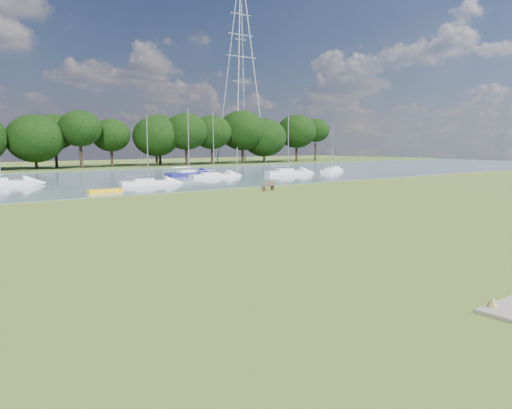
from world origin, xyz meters
TOP-DOWN VIEW (x-y plane):
  - ground at (0.00, 0.00)m, footprint 220.00×220.00m
  - river at (0.00, 42.00)m, footprint 220.00×40.00m
  - riverbank_bench at (14.88, 18.04)m, footprint 1.60×0.78m
  - kayak at (1.53, 25.49)m, footprint 3.20×0.82m
  - pylon at (48.44, 70.00)m, footprint 7.60×5.32m
  - tree_line at (1.21, 68.00)m, footprint 145.58×9.09m
  - sailboat_2 at (19.93, 36.14)m, footprint 6.51×2.52m
  - sailboat_3 at (31.48, 34.65)m, footprint 6.80×3.40m
  - sailboat_4 at (40.69, 34.92)m, footprint 5.89×3.86m
  - sailboat_6 at (-4.94, 38.55)m, footprint 6.79×2.20m
  - sailboat_7 at (18.44, 40.03)m, footprint 6.77×2.51m
  - sailboat_9 at (8.02, 30.39)m, footprint 6.04×2.81m

SIDE VIEW (x-z plane):
  - ground at x=0.00m, z-range 0.00..0.00m
  - river at x=0.00m, z-range -0.05..0.05m
  - kayak at x=1.53m, z-range 0.05..0.37m
  - sailboat_2 at x=19.93m, z-range -3.86..4.76m
  - sailboat_4 at x=40.69m, z-range -3.42..4.36m
  - riverbank_bench at x=14.88m, z-range 0.00..0.95m
  - sailboat_9 at x=8.02m, z-range -3.25..4.20m
  - sailboat_6 at x=-4.94m, z-range -3.32..4.43m
  - sailboat_3 at x=31.48m, z-range -3.74..4.87m
  - sailboat_7 at x=18.44m, z-range -3.98..5.14m
  - tree_line at x=1.21m, z-range 1.07..12.08m
  - pylon at x=48.44m, z-range 4.44..41.38m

